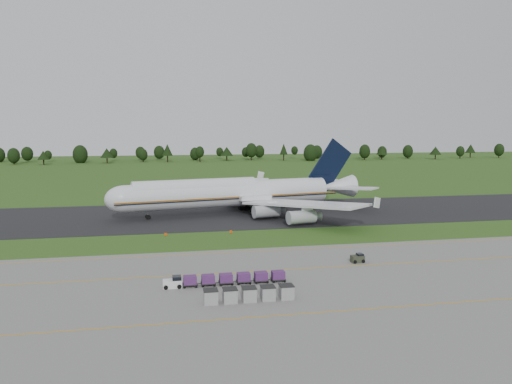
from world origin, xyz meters
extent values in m
plane|color=#2B4E17|center=(0.00, 0.00, 0.00)|extent=(600.00, 600.00, 0.00)
cube|color=slate|center=(0.00, -34.00, 0.03)|extent=(300.00, 52.00, 0.06)
cube|color=black|center=(0.00, 28.00, 0.04)|extent=(300.00, 40.00, 0.08)
cube|color=#C48A0B|center=(0.00, -22.00, 0.07)|extent=(300.00, 0.25, 0.01)
cube|color=#C48A0B|center=(0.00, -40.00, 0.07)|extent=(300.00, 0.20, 0.01)
cube|color=#C48A0B|center=(0.00, -10.00, 0.07)|extent=(120.00, 0.20, 0.01)
cylinder|color=black|center=(-98.12, 218.79, 1.68)|extent=(0.70, 0.70, 3.36)
sphere|color=black|center=(-98.12, 218.79, 5.13)|extent=(6.93, 6.93, 6.93)
cylinder|color=black|center=(-80.40, 212.33, 1.47)|extent=(0.70, 0.70, 2.94)
cone|color=black|center=(-80.40, 212.33, 5.56)|extent=(6.61, 6.61, 5.23)
cylinder|color=black|center=(-61.82, 224.17, 1.66)|extent=(0.70, 0.70, 3.32)
sphere|color=black|center=(-61.82, 224.17, 5.07)|extent=(8.91, 8.91, 8.91)
cylinder|color=black|center=(-45.76, 219.66, 1.63)|extent=(0.70, 0.70, 3.25)
cone|color=black|center=(-45.76, 219.66, 6.14)|extent=(7.85, 7.85, 5.78)
cylinder|color=black|center=(-24.60, 224.09, 1.53)|extent=(0.70, 0.70, 3.05)
sphere|color=black|center=(-24.60, 224.09, 4.67)|extent=(5.67, 5.67, 5.67)
cylinder|color=black|center=(-9.62, 220.56, 2.03)|extent=(0.70, 0.70, 4.07)
cone|color=black|center=(-9.62, 220.56, 7.68)|extent=(6.47, 6.47, 7.23)
cylinder|color=black|center=(10.30, 219.20, 2.04)|extent=(0.70, 0.70, 4.08)
sphere|color=black|center=(10.30, 219.20, 6.23)|extent=(5.48, 5.48, 5.48)
cylinder|color=black|center=(28.34, 227.43, 1.62)|extent=(0.70, 0.70, 3.23)
cone|color=black|center=(28.34, 227.43, 6.11)|extent=(8.31, 8.31, 5.75)
cylinder|color=black|center=(44.64, 227.85, 2.15)|extent=(0.70, 0.70, 4.31)
sphere|color=black|center=(44.64, 227.85, 6.58)|extent=(7.30, 7.30, 7.30)
cylinder|color=black|center=(64.49, 220.01, 1.99)|extent=(0.70, 0.70, 3.98)
cone|color=black|center=(64.49, 220.01, 7.52)|extent=(5.28, 5.28, 7.08)
cylinder|color=black|center=(81.34, 216.16, 1.59)|extent=(0.70, 0.70, 3.19)
sphere|color=black|center=(81.34, 216.16, 4.87)|extent=(8.93, 8.93, 8.93)
cylinder|color=black|center=(98.87, 217.48, 1.47)|extent=(0.70, 0.70, 2.93)
cone|color=black|center=(98.87, 217.48, 5.54)|extent=(6.50, 6.50, 5.21)
cylinder|color=black|center=(118.89, 216.80, 1.85)|extent=(0.70, 0.70, 3.70)
sphere|color=black|center=(118.89, 216.80, 5.66)|extent=(7.20, 7.20, 7.20)
cylinder|color=black|center=(132.56, 220.14, 1.64)|extent=(0.70, 0.70, 3.28)
cone|color=black|center=(132.56, 220.14, 6.19)|extent=(7.16, 7.16, 5.83)
cylinder|color=black|center=(154.14, 225.12, 1.63)|extent=(0.70, 0.70, 3.25)
sphere|color=black|center=(154.14, 225.12, 4.97)|extent=(6.92, 6.92, 6.92)
cylinder|color=black|center=(169.11, 215.09, 1.56)|extent=(0.70, 0.70, 3.11)
cone|color=black|center=(169.11, 215.09, 5.88)|extent=(7.81, 7.81, 5.53)
cylinder|color=black|center=(190.18, 218.82, 1.63)|extent=(0.70, 0.70, 3.26)
sphere|color=black|center=(190.18, 218.82, 4.99)|extent=(5.60, 5.60, 5.60)
cylinder|color=black|center=(203.38, 226.81, 1.73)|extent=(0.70, 0.70, 3.46)
cone|color=black|center=(203.38, 226.81, 6.53)|extent=(7.12, 7.12, 6.14)
cylinder|color=black|center=(221.27, 219.98, 1.86)|extent=(0.70, 0.70, 3.72)
sphere|color=black|center=(221.27, 219.98, 5.68)|extent=(6.79, 6.79, 6.79)
cylinder|color=silver|center=(2.57, 28.50, 5.14)|extent=(51.69, 15.59, 6.38)
cylinder|color=silver|center=(-6.15, 26.90, 6.64)|extent=(30.53, 10.35, 4.98)
sphere|color=silver|center=(-22.70, 23.85, 5.14)|extent=(6.38, 6.38, 6.38)
cone|color=silver|center=(32.63, 34.04, 5.58)|extent=(10.68, 7.73, 6.06)
cube|color=#C6751D|center=(3.15, 25.35, 4.61)|extent=(55.77, 10.33, 0.31)
cube|color=silver|center=(17.36, 14.02, 4.34)|extent=(25.02, 29.50, 0.49)
cube|color=silver|center=(11.22, 47.30, 4.34)|extent=(16.61, 31.40, 0.49)
cylinder|color=#A0A3A8|center=(9.77, 18.48, 2.13)|extent=(6.61, 3.91, 2.84)
cylinder|color=#A0A3A8|center=(15.74, 9.67, 2.13)|extent=(6.61, 3.91, 2.84)
cylinder|color=#A0A3A8|center=(5.72, 40.44, 2.13)|extent=(6.61, 3.91, 2.84)
cylinder|color=#A0A3A8|center=(8.16, 50.79, 2.13)|extent=(6.61, 3.91, 2.84)
cube|color=black|center=(30.46, 33.64, 11.55)|extent=(12.79, 2.82, 14.23)
cube|color=silver|center=(35.14, 27.75, 5.85)|extent=(11.37, 11.79, 0.40)
cube|color=silver|center=(32.73, 40.82, 5.85)|extent=(8.76, 12.50, 0.40)
cylinder|color=slate|center=(-17.47, 24.81, 0.97)|extent=(0.32, 0.32, 1.95)
cylinder|color=black|center=(-17.47, 24.81, 0.58)|extent=(1.28, 0.99, 1.15)
cylinder|color=slate|center=(8.52, 25.54, 0.97)|extent=(0.32, 0.32, 1.95)
cylinder|color=black|center=(8.52, 25.54, 0.58)|extent=(1.28, 0.99, 1.15)
cylinder|color=slate|center=(7.07, 33.39, 0.97)|extent=(0.32, 0.32, 1.95)
cylinder|color=black|center=(7.07, 33.39, 0.58)|extent=(1.28, 0.99, 1.15)
cube|color=silver|center=(-13.13, -27.49, 0.60)|extent=(2.57, 1.38, 1.09)
cylinder|color=black|center=(-14.02, -28.18, 0.36)|extent=(0.59, 0.22, 0.59)
cube|color=black|center=(-10.77, -27.49, 0.41)|extent=(1.97, 1.48, 0.12)
cube|color=#4A2258|center=(-10.77, -27.49, 1.00)|extent=(1.78, 1.38, 1.09)
cylinder|color=black|center=(-11.55, -28.18, 0.23)|extent=(0.34, 0.15, 0.34)
cube|color=black|center=(-8.30, -27.49, 0.41)|extent=(1.97, 1.48, 0.12)
cube|color=#4A2258|center=(-8.30, -27.49, 1.00)|extent=(1.78, 1.38, 1.09)
cylinder|color=black|center=(-9.09, -28.18, 0.23)|extent=(0.34, 0.15, 0.34)
cube|color=black|center=(-5.83, -27.49, 0.41)|extent=(1.97, 1.48, 0.12)
cube|color=#4A2258|center=(-5.83, -27.49, 1.00)|extent=(1.78, 1.38, 1.09)
cylinder|color=black|center=(-6.62, -28.18, 0.23)|extent=(0.34, 0.15, 0.34)
cube|color=black|center=(-3.37, -27.49, 0.41)|extent=(1.97, 1.48, 0.12)
cube|color=#4A2258|center=(-3.37, -27.49, 1.00)|extent=(1.78, 1.38, 1.09)
cylinder|color=black|center=(-4.15, -28.18, 0.23)|extent=(0.34, 0.15, 0.34)
cube|color=black|center=(-0.90, -27.49, 0.41)|extent=(1.97, 1.48, 0.12)
cube|color=#4A2258|center=(-0.90, -27.49, 1.00)|extent=(1.78, 1.38, 1.09)
cylinder|color=black|center=(-1.69, -28.18, 0.23)|extent=(0.34, 0.15, 0.34)
cube|color=black|center=(1.57, -27.49, 0.41)|extent=(1.97, 1.48, 0.12)
cube|color=#4A2258|center=(1.57, -27.49, 1.00)|extent=(1.78, 1.38, 1.09)
cylinder|color=black|center=(0.78, -28.18, 0.23)|extent=(0.34, 0.15, 0.34)
cylinder|color=black|center=(-13.13, -27.49, 0.36)|extent=(0.59, 0.22, 0.59)
cube|color=#2F3525|center=(16.40, -20.23, 0.63)|extent=(2.15, 1.39, 1.13)
cylinder|color=black|center=(15.68, -20.85, 0.35)|extent=(0.58, 0.21, 0.58)
cylinder|color=black|center=(17.12, -19.62, 0.35)|extent=(0.58, 0.21, 0.58)
cube|color=gray|center=(-8.67, -34.61, 0.90)|extent=(1.68, 1.68, 1.68)
cube|color=black|center=(-8.67, -34.61, 1.78)|extent=(1.79, 1.79, 0.08)
cube|color=gray|center=(-6.27, -34.61, 0.90)|extent=(1.68, 1.68, 1.68)
cube|color=black|center=(-6.27, -34.61, 1.78)|extent=(1.79, 1.79, 0.08)
cube|color=gray|center=(-3.87, -34.61, 0.90)|extent=(1.68, 1.68, 1.68)
cube|color=black|center=(-3.87, -34.61, 1.78)|extent=(1.79, 1.79, 0.08)
cube|color=gray|center=(-1.47, -34.61, 0.90)|extent=(1.68, 1.68, 1.68)
cube|color=black|center=(-1.47, -34.61, 1.78)|extent=(1.79, 1.79, 0.08)
cube|color=gray|center=(0.93, -34.61, 0.90)|extent=(1.68, 1.68, 1.68)
cube|color=black|center=(0.93, -34.61, 1.78)|extent=(1.79, 1.79, 0.08)
cube|color=#E34707|center=(-13.59, 5.79, 0.30)|extent=(0.50, 0.12, 0.60)
cube|color=black|center=(-13.59, 5.79, 0.02)|extent=(0.30, 0.30, 0.04)
cube|color=#E34707|center=(-0.40, 5.79, 0.30)|extent=(0.50, 0.12, 0.60)
cube|color=black|center=(-0.40, 5.79, 0.02)|extent=(0.30, 0.30, 0.04)
camera|label=1|loc=(-14.40, -93.68, 21.64)|focal=35.00mm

